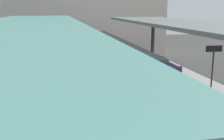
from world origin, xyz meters
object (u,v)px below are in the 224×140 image
platform_sign (213,57)px  platform_bench (171,74)px  commuter_train (104,65)px  passenger_near_bench (1,88)px

platform_sign → platform_bench: bearing=139.3°
commuter_train → passenger_near_bench: bearing=-138.5°
commuter_train → passenger_near_bench: size_ratio=8.30×
platform_sign → commuter_train: bearing=147.7°
commuter_train → platform_sign: size_ratio=6.60×
commuter_train → platform_bench: (3.48, -1.82, -0.26)m
commuter_train → platform_bench: commuter_train is taller
commuter_train → platform_bench: bearing=-27.7°
platform_bench → platform_sign: size_ratio=0.63×
platform_sign → passenger_near_bench: 10.24m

